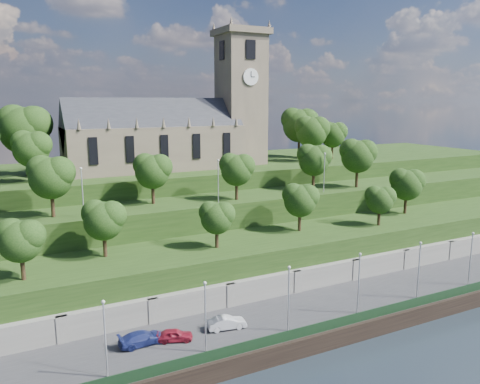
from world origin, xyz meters
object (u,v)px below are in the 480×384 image
car_left (175,335)px  car_right (142,338)px  church (179,128)px  car_middle (227,323)px

car_left → car_right: car_right is taller
church → car_right: size_ratio=7.64×
car_middle → car_right: car_right is taller
church → car_right: bearing=-115.1°
car_left → car_middle: size_ratio=0.89×
church → car_right: (-18.25, -39.03, -19.79)m
car_left → car_right: 3.42m
car_right → car_middle: bearing=-98.0°
car_right → church: bearing=-27.8°
church → car_left: bearing=-110.5°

